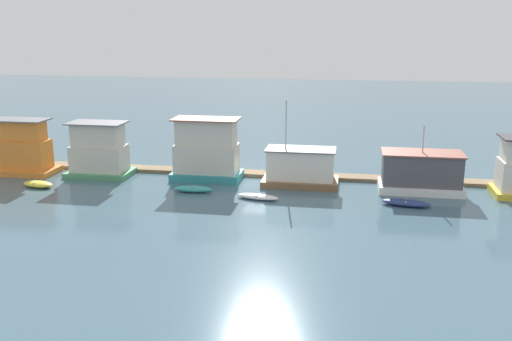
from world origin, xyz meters
name	(u,v)px	position (x,y,z in m)	size (l,w,h in m)	color
ground_plane	(258,183)	(0.00, 0.00, 0.00)	(200.00, 200.00, 0.00)	#426070
dock_walkway	(262,174)	(0.00, 2.67, 0.15)	(59.60, 1.80, 0.30)	#846B4C
houseboat_orange	(17,150)	(-23.29, -0.42, 2.30)	(7.31, 3.43, 5.27)	orange
houseboat_green	(99,152)	(-15.20, 0.13, 2.28)	(5.96, 3.70, 5.10)	#4C9360
houseboat_teal	(207,152)	(-4.85, 0.52, 2.60)	(6.37, 3.39, 5.68)	teal
houseboat_brown	(300,168)	(3.85, -0.07, 1.55)	(6.71, 3.63, 7.58)	brown
houseboat_white	(421,173)	(14.18, -0.35, 1.66)	(7.03, 3.70, 5.76)	white
dinghy_yellow	(38,184)	(-18.88, -4.61, 0.27)	(3.13, 1.92, 0.53)	yellow
dinghy_teal	(193,189)	(-4.96, -3.81, 0.27)	(3.38, 1.19, 0.53)	teal
dinghy_white	(258,197)	(0.81, -4.93, 0.22)	(3.67, 1.69, 0.43)	white
dinghy_navy	(406,203)	(12.67, -4.76, 0.26)	(3.93, 1.85, 0.52)	navy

